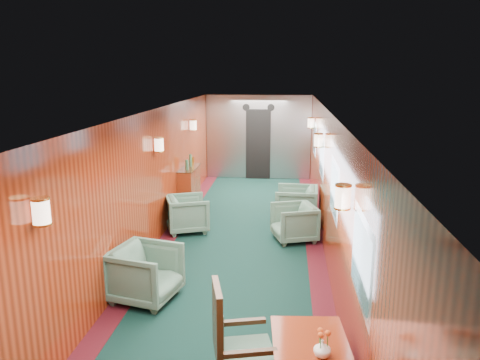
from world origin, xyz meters
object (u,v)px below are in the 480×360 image
(armchair_right_near, at_px, (294,223))
(armchair_left_near, at_px, (146,274))
(dining_table, at_px, (310,355))
(armchair_left_far, at_px, (187,214))
(side_chair, at_px, (233,341))
(armchair_right_far, at_px, (296,205))
(credenza, at_px, (189,188))

(armchair_right_near, bearing_deg, armchair_left_near, -56.50)
(dining_table, xyz_separation_m, armchair_left_far, (-2.14, 4.81, -0.25))
(side_chair, distance_m, armchair_right_far, 5.50)
(credenza, xyz_separation_m, armchair_left_near, (0.30, -4.29, -0.11))
(armchair_left_far, xyz_separation_m, armchair_right_near, (2.05, -0.30, -0.01))
(side_chair, xyz_separation_m, armchair_left_far, (-1.44, 4.75, -0.30))
(side_chair, distance_m, armchair_right_near, 4.50)
(side_chair, xyz_separation_m, armchair_right_far, (0.66, 5.45, -0.27))
(side_chair, height_order, armchair_left_near, side_chair)
(dining_table, xyz_separation_m, side_chair, (-0.69, 0.06, 0.05))
(credenza, height_order, armchair_right_far, credenza)
(armchair_left_near, bearing_deg, armchair_right_far, -16.91)
(credenza, xyz_separation_m, armchair_right_far, (2.38, -0.77, -0.11))
(armchair_left_near, xyz_separation_m, armchair_left_far, (-0.03, 2.81, -0.03))
(dining_table, distance_m, armchair_right_far, 5.52)
(armchair_left_near, relative_size, armchair_left_far, 1.08)
(side_chair, bearing_deg, armchair_left_far, 92.93)
(side_chair, bearing_deg, credenza, 91.42)
(side_chair, height_order, credenza, credenza)
(armchair_right_far, bearing_deg, armchair_left_near, -27.20)
(credenza, xyz_separation_m, armchair_left_far, (0.27, -1.47, -0.14))
(side_chair, bearing_deg, armchair_left_near, 112.29)
(dining_table, height_order, side_chair, side_chair)
(armchair_left_far, bearing_deg, side_chair, 176.14)
(armchair_right_near, height_order, armchair_right_far, armchair_right_far)
(credenza, height_order, armchair_right_near, credenza)
(dining_table, height_order, armchair_left_far, dining_table)
(credenza, bearing_deg, armchair_right_near, -37.40)
(side_chair, xyz_separation_m, armchair_left_near, (-1.42, 1.93, -0.28))
(credenza, distance_m, armchair_left_far, 1.50)
(armchair_left_near, height_order, armchair_right_far, armchair_right_far)
(side_chair, bearing_deg, dining_table, -19.30)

